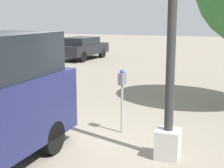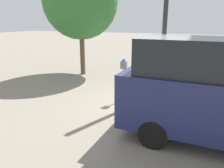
# 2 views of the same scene
# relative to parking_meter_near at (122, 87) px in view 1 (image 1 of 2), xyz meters

# --- Properties ---
(ground_plane) EXTENTS (80.00, 80.00, 0.00)m
(ground_plane) POSITION_rel_parking_meter_near_xyz_m (0.76, -0.55, -1.08)
(ground_plane) COLOR gray
(parking_meter_near) EXTENTS (0.22, 0.14, 1.46)m
(parking_meter_near) POSITION_rel_parking_meter_near_xyz_m (0.00, 0.00, 0.00)
(parking_meter_near) COLOR #9E9EA3
(parking_meter_near) RESTS_ON ground
(lamp_post) EXTENTS (0.44, 0.44, 6.11)m
(lamp_post) POSITION_rel_parking_meter_near_xyz_m (1.05, 1.26, 0.97)
(lamp_post) COLOR beige
(lamp_post) RESTS_ON ground
(car_distant) EXTENTS (4.10, 2.10, 1.36)m
(car_distant) POSITION_rel_parking_meter_near_xyz_m (-12.02, -6.60, -0.34)
(car_distant) COLOR black
(car_distant) RESTS_ON ground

